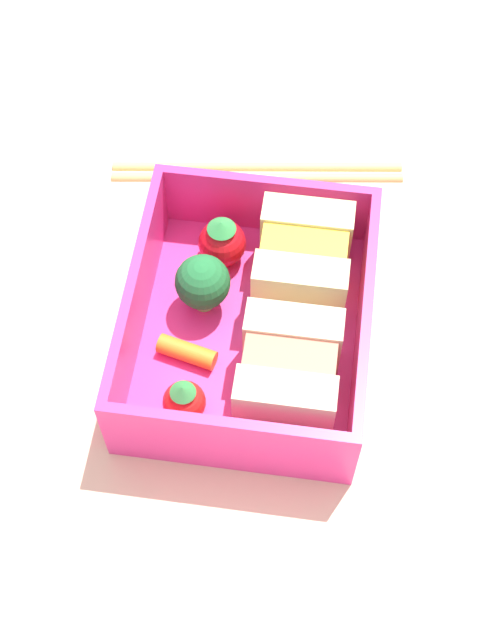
% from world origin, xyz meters
% --- Properties ---
extents(ground_plane, '(1.20, 1.20, 0.02)m').
position_xyz_m(ground_plane, '(0.00, 0.00, -0.01)').
color(ground_plane, beige).
extents(bento_tray, '(0.17, 0.14, 0.01)m').
position_xyz_m(bento_tray, '(0.00, 0.00, 0.01)').
color(bento_tray, '#E83085').
rests_on(bento_tray, ground_plane).
extents(bento_rim, '(0.17, 0.14, 0.05)m').
position_xyz_m(bento_rim, '(0.00, 0.00, 0.04)').
color(bento_rim, '#E83085').
rests_on(bento_rim, bento_tray).
extents(sandwich_left, '(0.06, 0.06, 0.05)m').
position_xyz_m(sandwich_left, '(-0.04, 0.03, 0.04)').
color(sandwich_left, beige).
rests_on(sandwich_left, bento_tray).
extents(sandwich_center_left, '(0.06, 0.06, 0.05)m').
position_xyz_m(sandwich_center_left, '(0.04, 0.03, 0.04)').
color(sandwich_center_left, beige).
rests_on(sandwich_center_left, bento_tray).
extents(strawberry_far_left, '(0.03, 0.03, 0.04)m').
position_xyz_m(strawberry_far_left, '(-0.05, -0.02, 0.03)').
color(strawberry_far_left, red).
rests_on(strawberry_far_left, bento_tray).
extents(broccoli_floret, '(0.03, 0.03, 0.04)m').
position_xyz_m(broccoli_floret, '(-0.02, -0.03, 0.04)').
color(broccoli_floret, '#81C86B').
rests_on(broccoli_floret, bento_tray).
extents(carrot_stick_far_left, '(0.02, 0.04, 0.01)m').
position_xyz_m(carrot_stick_far_left, '(0.02, -0.03, 0.02)').
color(carrot_stick_far_left, orange).
rests_on(carrot_stick_far_left, bento_tray).
extents(strawberry_left, '(0.03, 0.03, 0.03)m').
position_xyz_m(strawberry_left, '(0.06, -0.03, 0.03)').
color(strawberry_left, red).
rests_on(strawberry_left, bento_tray).
extents(chopstick_pair, '(0.04, 0.21, 0.01)m').
position_xyz_m(chopstick_pair, '(-0.14, -0.01, 0.00)').
color(chopstick_pair, '#D7B769').
rests_on(chopstick_pair, ground_plane).
extents(drinking_glass, '(0.05, 0.05, 0.09)m').
position_xyz_m(drinking_glass, '(0.19, 0.01, 0.05)').
color(drinking_glass, white).
rests_on(drinking_glass, ground_plane).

